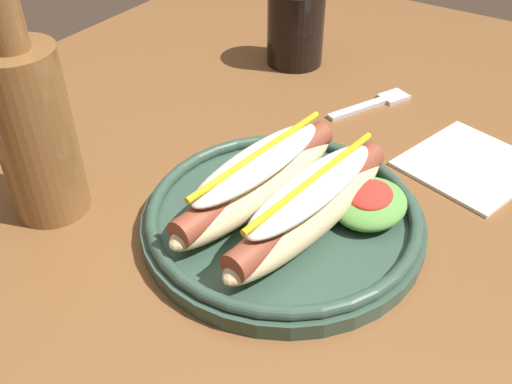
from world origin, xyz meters
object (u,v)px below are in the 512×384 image
napkin (470,165)px  glass_bottle (32,124)px  hot_dog_plate (287,206)px  soda_cup (295,27)px  fork (375,103)px

napkin → glass_bottle: bearing=132.3°
hot_dog_plate → napkin: size_ratio=2.03×
hot_dog_plate → soda_cup: size_ratio=2.56×
soda_cup → glass_bottle: glass_bottle is taller
hot_dog_plate → glass_bottle: (-0.10, 0.21, 0.07)m
glass_bottle → hot_dog_plate: bearing=-64.7°
fork → soda_cup: 0.16m
hot_dog_plate → fork: size_ratio=2.26×
napkin → fork: bearing=64.7°
hot_dog_plate → fork: bearing=5.9°
hot_dog_plate → glass_bottle: glass_bottle is taller
hot_dog_plate → soda_cup: 0.36m
fork → glass_bottle: 0.41m
fork → napkin: same height
fork → glass_bottle: glass_bottle is taller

